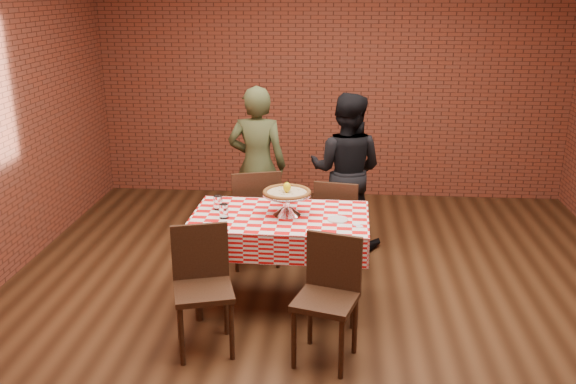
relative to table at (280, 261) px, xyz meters
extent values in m
plane|color=black|center=(0.34, -0.10, -0.38)|extent=(6.00, 6.00, 0.00)
plane|color=brown|center=(0.34, 2.90, 1.08)|extent=(5.50, 0.00, 5.50)
cube|color=#352114|center=(0.00, 0.00, 0.00)|extent=(1.36, 0.83, 0.75)
cylinder|color=#C8B689|center=(0.05, 0.02, 0.56)|extent=(0.45, 0.45, 0.03)
ellipsoid|color=yellow|center=(0.05, 0.02, 0.60)|extent=(0.07, 0.07, 0.08)
cylinder|color=white|center=(-0.42, -0.09, 0.44)|extent=(0.07, 0.07, 0.11)
cylinder|color=white|center=(-0.50, 0.10, 0.44)|extent=(0.07, 0.07, 0.11)
cylinder|color=white|center=(0.45, -0.07, 0.39)|extent=(0.16, 0.16, 0.01)
cube|color=white|center=(0.60, -0.20, 0.39)|extent=(0.06, 0.05, 0.00)
cube|color=white|center=(0.59, -0.17, 0.39)|extent=(0.05, 0.04, 0.00)
cube|color=silver|center=(0.01, 0.31, 0.46)|extent=(0.12, 0.11, 0.14)
imported|color=#3C4325|center=(-0.35, 1.32, 0.40)|extent=(0.58, 0.39, 1.56)
imported|color=black|center=(0.52, 1.32, 0.38)|extent=(0.85, 0.73, 1.50)
camera|label=1|loc=(0.43, -4.57, 2.06)|focal=39.53mm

